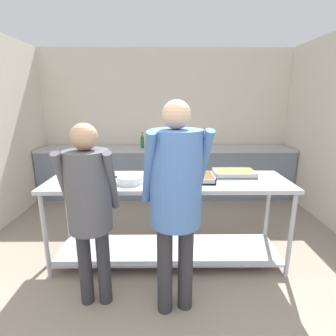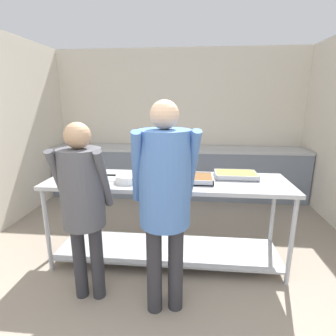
{
  "view_description": "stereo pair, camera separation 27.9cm",
  "coord_description": "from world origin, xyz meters",
  "px_view_note": "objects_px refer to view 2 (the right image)",
  "views": [
    {
      "loc": [
        0.0,
        -1.07,
        1.75
      ],
      "look_at": [
        0.02,
        1.64,
        1.04
      ],
      "focal_mm": 28.0,
      "sensor_mm": 36.0,
      "label": 1
    },
    {
      "loc": [
        0.28,
        -1.06,
        1.75
      ],
      "look_at": [
        0.02,
        1.64,
        1.04
      ],
      "focal_mm": 28.0,
      "sensor_mm": 36.0,
      "label": 2
    }
  ],
  "objects_px": {
    "sauce_pan": "(95,176)",
    "serving_tray_vegetables": "(191,179)",
    "guest_serving_right": "(165,190)",
    "serving_tray_roast": "(236,175)",
    "water_bottle": "(154,141)",
    "broccoli_bowl": "(159,171)",
    "guest_serving_left": "(83,196)",
    "plate_stack": "(129,178)"
  },
  "relations": [
    {
      "from": "guest_serving_right",
      "to": "water_bottle",
      "type": "relative_size",
      "value": 6.32
    },
    {
      "from": "serving_tray_roast",
      "to": "sauce_pan",
      "type": "bearing_deg",
      "value": -171.11
    },
    {
      "from": "plate_stack",
      "to": "guest_serving_left",
      "type": "height_order",
      "value": "guest_serving_left"
    },
    {
      "from": "broccoli_bowl",
      "to": "serving_tray_roast",
      "type": "relative_size",
      "value": 0.48
    },
    {
      "from": "broccoli_bowl",
      "to": "guest_serving_right",
      "type": "relative_size",
      "value": 0.12
    },
    {
      "from": "sauce_pan",
      "to": "serving_tray_roast",
      "type": "height_order",
      "value": "sauce_pan"
    },
    {
      "from": "broccoli_bowl",
      "to": "serving_tray_vegetables",
      "type": "bearing_deg",
      "value": -32.78
    },
    {
      "from": "water_bottle",
      "to": "broccoli_bowl",
      "type": "bearing_deg",
      "value": -79.75
    },
    {
      "from": "guest_serving_right",
      "to": "guest_serving_left",
      "type": "bearing_deg",
      "value": 173.16
    },
    {
      "from": "sauce_pan",
      "to": "broccoli_bowl",
      "type": "relative_size",
      "value": 1.87
    },
    {
      "from": "serving_tray_vegetables",
      "to": "water_bottle",
      "type": "bearing_deg",
      "value": 108.52
    },
    {
      "from": "serving_tray_roast",
      "to": "water_bottle",
      "type": "relative_size",
      "value": 1.58
    },
    {
      "from": "plate_stack",
      "to": "serving_tray_roast",
      "type": "bearing_deg",
      "value": 13.16
    },
    {
      "from": "guest_serving_right",
      "to": "water_bottle",
      "type": "distance_m",
      "value": 2.82
    },
    {
      "from": "plate_stack",
      "to": "guest_serving_right",
      "type": "distance_m",
      "value": 0.75
    },
    {
      "from": "guest_serving_left",
      "to": "water_bottle",
      "type": "distance_m",
      "value": 2.7
    },
    {
      "from": "broccoli_bowl",
      "to": "serving_tray_roast",
      "type": "xyz_separation_m",
      "value": [
        0.84,
        -0.06,
        -0.01
      ]
    },
    {
      "from": "sauce_pan",
      "to": "serving_tray_roast",
      "type": "xyz_separation_m",
      "value": [
        1.47,
        0.23,
        -0.01
      ]
    },
    {
      "from": "serving_tray_roast",
      "to": "guest_serving_left",
      "type": "relative_size",
      "value": 0.28
    },
    {
      "from": "serving_tray_vegetables",
      "to": "water_bottle",
      "type": "relative_size",
      "value": 1.58
    },
    {
      "from": "sauce_pan",
      "to": "broccoli_bowl",
      "type": "xyz_separation_m",
      "value": [
        0.63,
        0.29,
        0.0
      ]
    },
    {
      "from": "sauce_pan",
      "to": "serving_tray_vegetables",
      "type": "xyz_separation_m",
      "value": [
        0.99,
        0.06,
        -0.01
      ]
    },
    {
      "from": "plate_stack",
      "to": "guest_serving_left",
      "type": "relative_size",
      "value": 0.17
    },
    {
      "from": "sauce_pan",
      "to": "serving_tray_vegetables",
      "type": "height_order",
      "value": "sauce_pan"
    },
    {
      "from": "guest_serving_right",
      "to": "water_bottle",
      "type": "xyz_separation_m",
      "value": [
        -0.5,
        2.77,
        -0.05
      ]
    },
    {
      "from": "serving_tray_vegetables",
      "to": "guest_serving_right",
      "type": "bearing_deg",
      "value": -105.9
    },
    {
      "from": "serving_tray_roast",
      "to": "guest_serving_left",
      "type": "height_order",
      "value": "guest_serving_left"
    },
    {
      "from": "sauce_pan",
      "to": "water_bottle",
      "type": "bearing_deg",
      "value": 82.04
    },
    {
      "from": "serving_tray_vegetables",
      "to": "sauce_pan",
      "type": "bearing_deg",
      "value": -176.75
    },
    {
      "from": "broccoli_bowl",
      "to": "serving_tray_roast",
      "type": "height_order",
      "value": "broccoli_bowl"
    },
    {
      "from": "guest_serving_right",
      "to": "plate_stack",
      "type": "bearing_deg",
      "value": 125.52
    },
    {
      "from": "broccoli_bowl",
      "to": "serving_tray_vegetables",
      "type": "xyz_separation_m",
      "value": [
        0.36,
        -0.23,
        -0.01
      ]
    },
    {
      "from": "serving_tray_roast",
      "to": "water_bottle",
      "type": "distance_m",
      "value": 2.24
    },
    {
      "from": "broccoli_bowl",
      "to": "guest_serving_left",
      "type": "bearing_deg",
      "value": -122.09
    },
    {
      "from": "serving_tray_vegetables",
      "to": "guest_serving_left",
      "type": "relative_size",
      "value": 0.28
    },
    {
      "from": "plate_stack",
      "to": "serving_tray_roast",
      "type": "distance_m",
      "value": 1.14
    },
    {
      "from": "guest_serving_left",
      "to": "guest_serving_right",
      "type": "relative_size",
      "value": 0.9
    },
    {
      "from": "serving_tray_vegetables",
      "to": "guest_serving_right",
      "type": "distance_m",
      "value": 0.73
    },
    {
      "from": "sauce_pan",
      "to": "water_bottle",
      "type": "relative_size",
      "value": 1.42
    },
    {
      "from": "guest_serving_left",
      "to": "water_bottle",
      "type": "xyz_separation_m",
      "value": [
        0.2,
        2.69,
        0.06
      ]
    },
    {
      "from": "sauce_pan",
      "to": "guest_serving_left",
      "type": "height_order",
      "value": "guest_serving_left"
    },
    {
      "from": "serving_tray_vegetables",
      "to": "guest_serving_right",
      "type": "xyz_separation_m",
      "value": [
        -0.2,
        -0.69,
        0.11
      ]
    }
  ]
}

